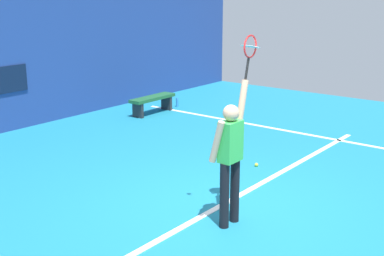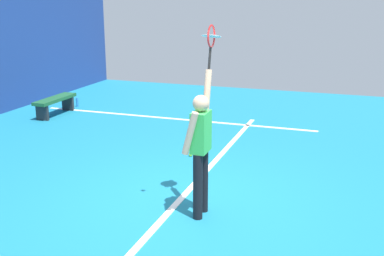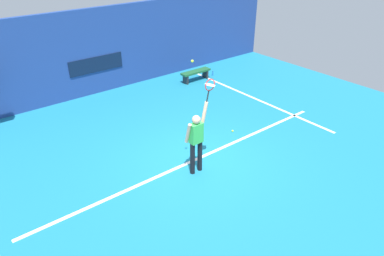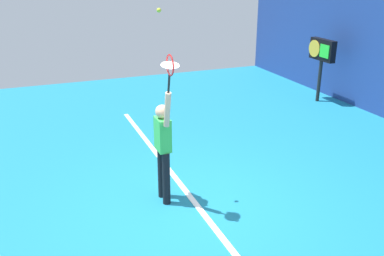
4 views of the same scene
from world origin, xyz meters
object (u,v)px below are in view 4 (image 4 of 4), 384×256
object	(u,v)px
tennis_player	(163,145)
tennis_racket	(170,67)
tennis_ball	(159,10)
scoreboard_clock	(322,53)

from	to	relation	value
tennis_player	tennis_racket	xyz separation A→B (m)	(0.42, -0.00, 1.36)
tennis_ball	scoreboard_clock	bearing A→B (deg)	121.55
tennis_racket	tennis_ball	xyz separation A→B (m)	(-0.53, 0.03, 0.74)
tennis_player	tennis_ball	world-z (taller)	tennis_ball
tennis_player	tennis_racket	size ratio (longest dim) A/B	3.17
tennis_player	tennis_ball	size ratio (longest dim) A/B	29.20
scoreboard_clock	tennis_player	bearing A→B (deg)	-57.76
tennis_racket	scoreboard_clock	distance (m)	7.35
tennis_racket	tennis_ball	distance (m)	0.91
tennis_player	tennis_ball	distance (m)	2.11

